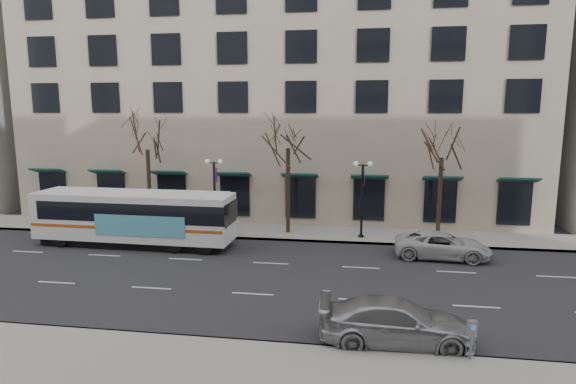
% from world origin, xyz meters
% --- Properties ---
extents(ground, '(160.00, 160.00, 0.00)m').
position_xyz_m(ground, '(0.00, 0.00, 0.00)').
color(ground, black).
rests_on(ground, ground).
extents(sidewalk_far, '(80.00, 4.00, 0.15)m').
position_xyz_m(sidewalk_far, '(5.00, 9.00, 0.07)').
color(sidewalk_far, gray).
rests_on(sidewalk_far, ground).
extents(building_hotel, '(40.00, 20.00, 24.00)m').
position_xyz_m(building_hotel, '(-2.00, 21.00, 12.00)').
color(building_hotel, tan).
rests_on(building_hotel, ground).
extents(tree_far_left, '(3.60, 3.60, 8.34)m').
position_xyz_m(tree_far_left, '(-10.00, 8.80, 6.70)').
color(tree_far_left, black).
rests_on(tree_far_left, ground).
extents(tree_far_mid, '(3.60, 3.60, 8.55)m').
position_xyz_m(tree_far_mid, '(0.00, 8.80, 6.91)').
color(tree_far_mid, black).
rests_on(tree_far_mid, ground).
extents(tree_far_right, '(3.60, 3.60, 8.06)m').
position_xyz_m(tree_far_right, '(10.00, 8.80, 6.42)').
color(tree_far_right, black).
rests_on(tree_far_right, ground).
extents(lamp_post_left, '(1.22, 0.45, 5.21)m').
position_xyz_m(lamp_post_left, '(-4.99, 8.20, 2.94)').
color(lamp_post_left, black).
rests_on(lamp_post_left, ground).
extents(lamp_post_right, '(1.22, 0.45, 5.21)m').
position_xyz_m(lamp_post_right, '(5.01, 8.20, 2.94)').
color(lamp_post_right, black).
rests_on(lamp_post_right, ground).
extents(city_bus, '(12.74, 3.07, 3.44)m').
position_xyz_m(city_bus, '(-9.12, 4.66, 1.88)').
color(city_bus, white).
rests_on(city_bus, ground).
extents(silver_car, '(5.70, 2.48, 1.63)m').
position_xyz_m(silver_car, '(6.27, -6.19, 0.82)').
color(silver_car, '#A4A6AC').
rests_on(silver_car, ground).
extents(white_pickup, '(5.57, 2.85, 1.50)m').
position_xyz_m(white_pickup, '(9.65, 4.80, 0.75)').
color(white_pickup, '#BABABA').
rests_on(white_pickup, ground).
extents(pay_station, '(0.32, 0.23, 1.38)m').
position_xyz_m(pay_station, '(8.66, -7.30, 1.15)').
color(pay_station, gray).
rests_on(pay_station, sidewalk_near).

